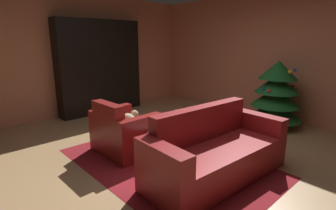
{
  "coord_description": "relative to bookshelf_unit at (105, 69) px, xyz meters",
  "views": [
    {
      "loc": [
        2.6,
        -2.7,
        1.71
      ],
      "look_at": [
        -0.19,
        -0.11,
        0.74
      ],
      "focal_mm": 27.71,
      "sensor_mm": 36.0,
      "label": 1
    }
  ],
  "objects": [
    {
      "name": "decorated_tree",
      "position": [
        3.35,
        1.86,
        -0.37
      ],
      "size": [
        1.03,
        1.03,
        1.32
      ],
      "color": "brown",
      "rests_on": "ground"
    },
    {
      "name": "area_rug",
      "position": [
        3.08,
        -0.83,
        -1.03
      ],
      "size": [
        2.96,
        1.93,
        0.01
      ],
      "primitive_type": "cube",
      "color": "maroon",
      "rests_on": "ground"
    },
    {
      "name": "coffee_table",
      "position": [
        3.11,
        -0.69,
        -0.63
      ],
      "size": [
        0.79,
        0.79,
        0.44
      ],
      "color": "black",
      "rests_on": "ground"
    },
    {
      "name": "ground_plane",
      "position": [
        2.97,
        -0.42,
        -1.03
      ],
      "size": [
        7.67,
        7.67,
        0.0
      ],
      "primitive_type": "plane",
      "color": "tan"
    },
    {
      "name": "wall_back",
      "position": [
        2.97,
        2.46,
        0.32
      ],
      "size": [
        6.51,
        0.06,
        2.71
      ],
      "primitive_type": "cube",
      "color": "tan",
      "rests_on": "ground"
    },
    {
      "name": "book_stack_on_table",
      "position": [
        3.11,
        -0.7,
        -0.55
      ],
      "size": [
        0.22,
        0.17,
        0.09
      ],
      "color": "gold",
      "rests_on": "coffee_table"
    },
    {
      "name": "armchair_red",
      "position": [
        2.34,
        -1.05,
        -0.73
      ],
      "size": [
        0.94,
        0.75,
        0.83
      ],
      "color": "maroon",
      "rests_on": "ground"
    },
    {
      "name": "couch_red",
      "position": [
        3.77,
        -0.62,
        -0.73
      ],
      "size": [
        0.87,
        2.02,
        0.88
      ],
      "color": "maroon",
      "rests_on": "ground"
    },
    {
      "name": "bookshelf_unit",
      "position": [
        0.0,
        0.0,
        0.0
      ],
      "size": [
        0.37,
        2.01,
        2.16
      ],
      "color": "black",
      "rests_on": "ground"
    },
    {
      "name": "bottle_on_table",
      "position": [
        2.96,
        -0.53,
        -0.49
      ],
      "size": [
        0.08,
        0.08,
        0.26
      ],
      "color": "#1D6330",
      "rests_on": "coffee_table"
    },
    {
      "name": "wall_left",
      "position": [
        -0.26,
        -0.42,
        0.32
      ],
      "size": [
        0.06,
        5.82,
        2.71
      ],
      "primitive_type": "cube",
      "color": "tan",
      "rests_on": "ground"
    }
  ]
}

